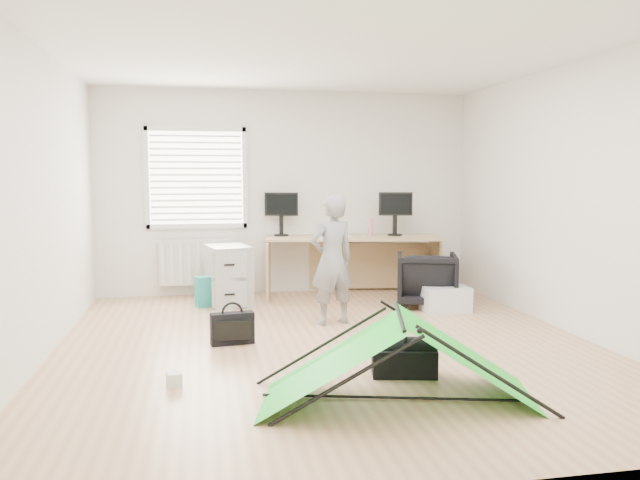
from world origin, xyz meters
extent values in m
plane|color=tan|center=(0.00, 0.00, 0.00)|extent=(5.50, 5.50, 0.00)
cube|color=silver|center=(0.00, 2.75, 1.35)|extent=(5.00, 0.02, 2.70)
cube|color=silver|center=(-1.20, 2.71, 1.55)|extent=(1.20, 0.06, 1.20)
cube|color=silver|center=(-1.20, 2.67, 0.45)|extent=(1.00, 0.12, 0.60)
cube|color=tan|center=(0.82, 2.34, 0.39)|extent=(2.38, 1.07, 0.78)
cube|color=#AFB0B4|center=(-0.83, 2.04, 0.36)|extent=(0.59, 0.71, 0.73)
cube|color=black|center=(-0.10, 2.60, 0.99)|extent=(0.45, 0.22, 0.42)
cube|color=black|center=(1.39, 2.35, 0.99)|extent=(0.45, 0.18, 0.42)
cube|color=beige|center=(0.53, 2.16, 0.79)|extent=(0.46, 0.26, 0.02)
cylinder|color=#D27587|center=(1.07, 2.39, 0.90)|extent=(0.07, 0.07, 0.23)
imported|color=black|center=(1.52, 1.48, 0.33)|extent=(0.88, 0.90, 0.65)
imported|color=gray|center=(0.21, 0.81, 0.69)|extent=(0.58, 0.46, 1.38)
cube|color=silver|center=(1.64, 1.15, 0.15)|extent=(0.53, 0.37, 0.29)
cube|color=teal|center=(-1.08, 1.97, 0.18)|extent=(0.34, 0.22, 0.37)
cube|color=black|center=(-0.88, 0.20, 0.15)|extent=(0.42, 0.17, 0.30)
cube|color=silver|center=(-1.37, -0.91, 0.05)|extent=(0.13, 0.13, 0.11)
cube|color=black|center=(0.42, -0.98, 0.11)|extent=(0.55, 0.36, 0.22)
camera|label=1|loc=(-1.14, -5.60, 1.59)|focal=35.00mm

